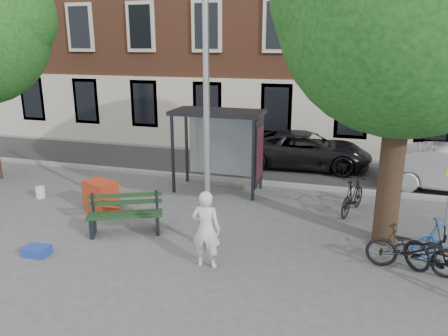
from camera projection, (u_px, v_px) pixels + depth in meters
ground at (208, 247)px, 10.34m from camera, size 90.00×90.00×0.00m
road at (266, 168)px, 16.78m from camera, size 40.00×4.00×0.01m
curb_near at (254, 182)px, 14.92m from camera, size 40.00×0.25×0.12m
curb_far at (275, 154)px, 18.61m from camera, size 40.00×0.25×0.12m
lamppost at (207, 131)px, 9.56m from camera, size 0.28×0.35×6.11m
bus_shelter at (231, 133)px, 13.75m from camera, size 2.85×1.45×2.62m
painter at (206, 229)px, 9.21m from camera, size 0.64×0.43×1.72m
bench at (125, 216)px, 11.02m from camera, size 1.94×1.30×0.96m
bike_a at (415, 249)px, 9.09m from camera, size 2.01×0.90×1.02m
bike_b at (445, 238)px, 9.65m from camera, size 1.68×1.22×1.00m
bike_c at (446, 262)px, 8.53m from camera, size 1.86×1.98×1.06m
bike_d at (353, 196)px, 12.23m from camera, size 0.99×1.78×1.03m
car_dark at (305, 150)px, 16.76m from camera, size 5.03×2.45×1.38m
red_stand at (101, 196)px, 12.38m from camera, size 1.06×0.88×0.90m
blue_crate at (37, 251)px, 9.91m from camera, size 0.56×0.41×0.20m
bucket_b at (40, 192)px, 13.54m from camera, size 0.29×0.29×0.36m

